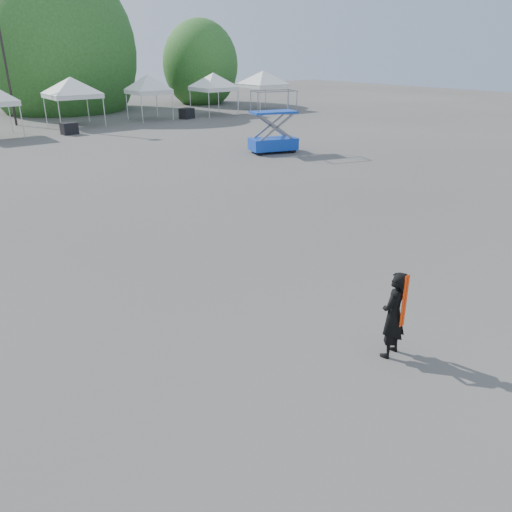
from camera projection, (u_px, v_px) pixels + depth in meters
ground at (259, 299)px, 11.10m from camera, size 120.00×120.00×0.00m
light_pole_east at (2, 42)px, 33.91m from camera, size 0.60×0.25×9.80m
tree_mid_e at (59, 52)px, 42.67m from camera, size 5.12×5.12×7.79m
tree_far_e at (201, 65)px, 49.10m from camera, size 3.84×3.84×5.84m
tent_f at (71, 81)px, 34.56m from camera, size 4.69×4.69×3.88m
tent_g at (148, 78)px, 37.67m from camera, size 3.93×3.93×3.88m
tent_h at (213, 76)px, 40.48m from camera, size 4.29×4.29×3.88m
tent_extra_8 at (263, 74)px, 43.94m from camera, size 4.75×4.75×3.88m
man at (394, 315)px, 8.77m from camera, size 0.67×0.51×1.63m
scissor_lift at (273, 122)px, 26.05m from camera, size 2.70×1.88×3.16m
crate_mid at (69, 129)px, 32.12m from camera, size 1.01×0.82×0.74m
crate_east at (187, 113)px, 39.34m from camera, size 1.22×1.08×0.80m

